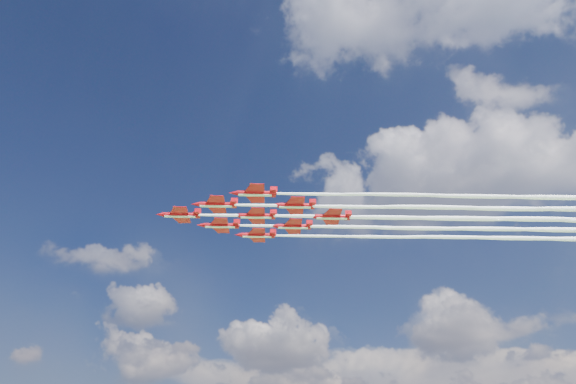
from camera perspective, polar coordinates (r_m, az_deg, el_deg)
name	(u,v)px	position (r m, az deg, el deg)	size (l,w,h in m)	color
jet_lead	(452,218)	(164.00, 16.29, -2.58)	(138.03, 84.67, 3.07)	#B30912
jet_row2_port	(497,208)	(161.87, 20.50, -1.56)	(138.03, 84.67, 3.07)	#B30912
jet_row2_starb	(481,229)	(173.27, 18.98, -3.54)	(138.03, 84.67, 3.07)	#B30912
jet_row3_port	(547,197)	(160.68, 24.80, -0.50)	(138.03, 84.67, 3.07)	#B30912
jet_row3_centre	(526,219)	(171.63, 23.00, -2.57)	(138.03, 84.67, 3.07)	#B30912
jet_row3_starb	(508,238)	(182.92, 21.41, -4.38)	(138.03, 84.67, 3.07)	#B30912
jet_row4_port	(574,209)	(170.89, 27.06, -1.57)	(138.03, 84.67, 3.07)	#B30912
jet_row4_starb	(552,229)	(181.72, 25.22, -3.47)	(138.03, 84.67, 3.07)	#B30912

